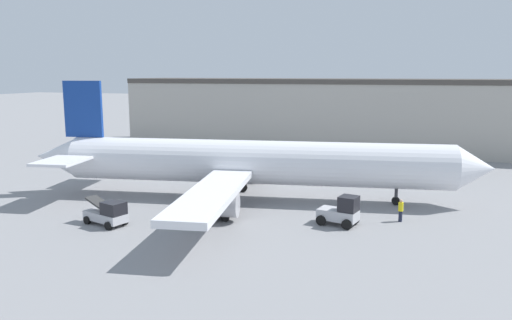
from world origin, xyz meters
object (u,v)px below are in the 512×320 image
Objects in this scene: airplane at (246,163)px; belt_loader_truck at (108,213)px; pushback_tug at (341,212)px; ground_crew_worker at (401,210)px; baggage_tug at (216,206)px.

airplane is 13.13m from belt_loader_truck.
ground_crew_worker is at bearing 42.29° from pushback_tug.
baggage_tug is at bearing -159.50° from pushback_tug.
baggage_tug reaches higher than ground_crew_worker.
ground_crew_worker is 0.56× the size of pushback_tug.
belt_loader_truck is (-20.85, -7.70, -0.03)m from ground_crew_worker.
airplane reaches higher than belt_loader_truck.
airplane reaches higher than pushback_tug.
airplane is 10.94× the size of belt_loader_truck.
ground_crew_worker is 14.28m from baggage_tug.
pushback_tug is (16.65, 5.35, 0.14)m from belt_loader_truck.
baggage_tug is at bearing 47.15° from belt_loader_truck.
belt_loader_truck is (-7.28, -10.66, -2.44)m from airplane.
pushback_tug reaches higher than ground_crew_worker.
baggage_tug reaches higher than pushback_tug.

